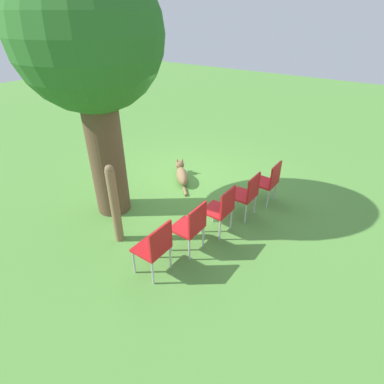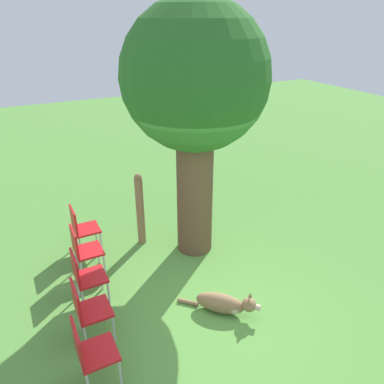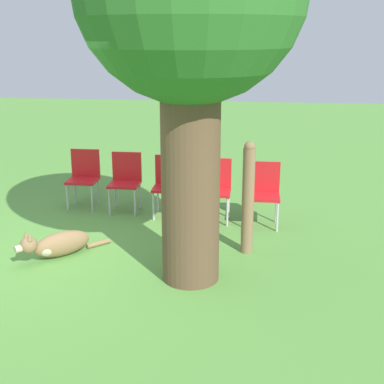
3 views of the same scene
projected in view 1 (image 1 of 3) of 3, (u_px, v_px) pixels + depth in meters
ground_plane at (179, 185)px, 6.61m from camera, size 30.00×30.00×0.00m
oak_tree at (89, 45)px, 4.37m from camera, size 2.24×2.24×4.12m
dog at (182, 174)px, 6.72m from camera, size 0.91×0.90×0.40m
fence_post at (115, 204)px, 4.67m from camera, size 0.14×0.14×1.37m
red_chair_0 at (269, 180)px, 5.75m from camera, size 0.43×0.45×0.87m
red_chair_1 at (247, 193)px, 5.34m from camera, size 0.43×0.45×0.87m
red_chair_2 at (221, 208)px, 4.94m from camera, size 0.43×0.45×0.87m
red_chair_3 at (191, 225)px, 4.53m from camera, size 0.43×0.45×0.87m
red_chair_4 at (155, 246)px, 4.12m from camera, size 0.43×0.45×0.87m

